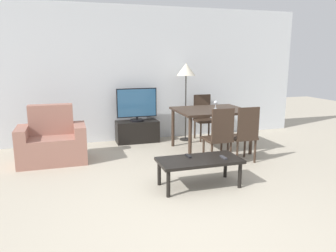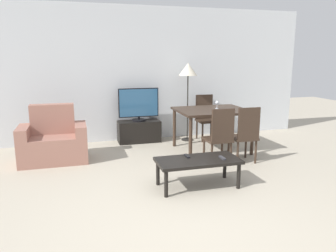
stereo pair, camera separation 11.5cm
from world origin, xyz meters
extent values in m
plane|color=#B2A893|center=(0.00, 0.00, 0.00)|extent=(18.00, 18.00, 0.00)
cube|color=silver|center=(0.00, 3.74, 1.35)|extent=(7.82, 0.06, 2.70)
cube|color=#9E6B5B|center=(-1.38, 2.58, 0.22)|extent=(0.70, 0.64, 0.43)
cube|color=#9E6B5B|center=(-1.38, 2.81, 0.68)|extent=(0.70, 0.20, 0.50)
cube|color=#9E6B5B|center=(-1.82, 2.58, 0.31)|extent=(0.18, 0.64, 0.61)
cube|color=#9E6B5B|center=(-0.94, 2.58, 0.31)|extent=(0.18, 0.64, 0.61)
cube|color=black|center=(0.22, 3.48, 0.22)|extent=(0.85, 0.39, 0.44)
cylinder|color=black|center=(0.22, 3.48, 0.45)|extent=(0.28, 0.28, 0.03)
cylinder|color=black|center=(0.22, 3.48, 0.49)|extent=(0.04, 0.04, 0.05)
cube|color=black|center=(0.22, 3.48, 0.80)|extent=(0.81, 0.04, 0.58)
cube|color=#2D5B84|center=(0.22, 3.46, 0.80)|extent=(0.77, 0.01, 0.54)
cube|color=black|center=(0.51, 0.94, 0.36)|extent=(1.10, 0.52, 0.04)
cylinder|color=black|center=(0.02, 0.73, 0.17)|extent=(0.05, 0.05, 0.34)
cylinder|color=black|center=(1.01, 0.73, 0.17)|extent=(0.05, 0.05, 0.34)
cylinder|color=black|center=(0.02, 1.14, 0.17)|extent=(0.05, 0.05, 0.34)
cylinder|color=black|center=(1.01, 1.14, 0.17)|extent=(0.05, 0.05, 0.34)
cube|color=#38281E|center=(1.38, 2.50, 0.75)|extent=(1.27, 1.03, 0.04)
cylinder|color=#38281E|center=(0.81, 2.04, 0.36)|extent=(0.06, 0.06, 0.73)
cylinder|color=#38281E|center=(1.96, 2.04, 0.36)|extent=(0.06, 0.06, 0.73)
cylinder|color=#38281E|center=(0.81, 2.96, 0.36)|extent=(0.06, 0.06, 0.73)
cylinder|color=#38281E|center=(1.96, 2.96, 0.36)|extent=(0.06, 0.06, 0.73)
cube|color=#38281E|center=(1.16, 1.75, 0.40)|extent=(0.40, 0.40, 0.04)
cylinder|color=#38281E|center=(1.00, 1.92, 0.19)|extent=(0.04, 0.04, 0.39)
cylinder|color=#38281E|center=(1.32, 1.92, 0.19)|extent=(0.04, 0.04, 0.39)
cylinder|color=#38281E|center=(1.00, 1.59, 0.19)|extent=(0.04, 0.04, 0.39)
cylinder|color=#38281E|center=(1.32, 1.59, 0.19)|extent=(0.04, 0.04, 0.39)
cube|color=#38281E|center=(1.16, 1.57, 0.67)|extent=(0.37, 0.04, 0.51)
cube|color=#38281E|center=(1.60, 3.25, 0.40)|extent=(0.40, 0.40, 0.04)
cylinder|color=#38281E|center=(1.44, 3.09, 0.19)|extent=(0.04, 0.04, 0.39)
cylinder|color=#38281E|center=(1.77, 3.09, 0.19)|extent=(0.04, 0.04, 0.39)
cylinder|color=#38281E|center=(1.44, 3.41, 0.19)|extent=(0.04, 0.04, 0.39)
cylinder|color=#38281E|center=(1.77, 3.41, 0.19)|extent=(0.04, 0.04, 0.39)
cube|color=#38281E|center=(1.60, 3.43, 0.67)|extent=(0.37, 0.04, 0.51)
cube|color=#38281E|center=(1.60, 1.75, 0.40)|extent=(0.40, 0.40, 0.04)
cylinder|color=#38281E|center=(1.44, 1.92, 0.19)|extent=(0.04, 0.04, 0.39)
cylinder|color=#38281E|center=(1.77, 1.92, 0.19)|extent=(0.04, 0.04, 0.39)
cylinder|color=#38281E|center=(1.44, 1.59, 0.19)|extent=(0.04, 0.04, 0.39)
cylinder|color=#38281E|center=(1.77, 1.59, 0.19)|extent=(0.04, 0.04, 0.39)
cube|color=#38281E|center=(1.60, 1.57, 0.67)|extent=(0.37, 0.04, 0.51)
cylinder|color=black|center=(1.21, 3.35, 0.01)|extent=(0.24, 0.24, 0.02)
cylinder|color=black|center=(1.21, 3.35, 0.68)|extent=(0.02, 0.02, 1.31)
cone|color=beige|center=(1.21, 3.35, 1.46)|extent=(0.37, 0.37, 0.25)
cube|color=#38383D|center=(0.83, 0.88, 0.39)|extent=(0.04, 0.15, 0.02)
cube|color=black|center=(0.41, 1.08, 0.39)|extent=(0.04, 0.15, 0.02)
cylinder|color=silver|center=(1.49, 2.55, 0.77)|extent=(0.06, 0.06, 0.01)
cylinder|color=silver|center=(1.49, 2.55, 0.81)|extent=(0.01, 0.01, 0.07)
sphere|color=silver|center=(1.49, 2.55, 0.88)|extent=(0.07, 0.07, 0.07)
camera|label=1|loc=(-1.11, -2.88, 1.70)|focal=35.00mm
camera|label=2|loc=(-1.00, -2.91, 1.70)|focal=35.00mm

